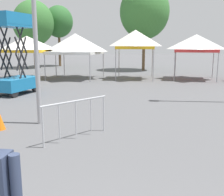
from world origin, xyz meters
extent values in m
cylinder|color=#9E9EA3|center=(-12.36, 20.44, 1.05)|extent=(0.06, 0.06, 2.10)
cylinder|color=#9E9EA3|center=(-7.49, 16.16, 1.07)|extent=(0.06, 0.06, 2.15)
cylinder|color=#9E9EA3|center=(-10.62, 19.29, 1.07)|extent=(0.06, 0.06, 2.15)
cylinder|color=#9E9EA3|center=(-7.49, 19.29, 1.07)|extent=(0.06, 0.06, 2.15)
pyramid|color=white|center=(-9.06, 17.72, 2.64)|extent=(3.29, 3.29, 0.98)
cube|color=yellow|center=(-9.06, 17.72, 2.05)|extent=(3.26, 3.26, 0.20)
cylinder|color=#9E9EA3|center=(-7.33, 16.72, 1.01)|extent=(0.06, 0.06, 2.02)
cylinder|color=#9E9EA3|center=(-4.02, 16.45, 1.01)|extent=(0.06, 0.06, 2.02)
cylinder|color=#9E9EA3|center=(-7.07, 20.03, 1.01)|extent=(0.06, 0.06, 2.02)
cylinder|color=#9E9EA3|center=(-3.75, 19.77, 1.01)|extent=(0.06, 0.06, 2.02)
pyramid|color=white|center=(-5.54, 18.24, 2.66)|extent=(3.76, 3.76, 1.29)
cube|color=white|center=(-5.54, 18.24, 1.92)|extent=(3.72, 3.72, 0.20)
cylinder|color=#9E9EA3|center=(-2.41, 17.41, 1.20)|extent=(0.06, 0.06, 2.40)
cylinder|color=#9E9EA3|center=(0.19, 17.54, 1.20)|extent=(0.06, 0.06, 2.40)
cylinder|color=#9E9EA3|center=(-2.54, 20.01, 1.20)|extent=(0.06, 0.06, 2.40)
cylinder|color=#9E9EA3|center=(0.06, 20.14, 1.20)|extent=(0.06, 0.06, 2.40)
pyramid|color=white|center=(-1.17, 18.78, 2.97)|extent=(2.87, 2.87, 1.16)
cube|color=yellow|center=(-1.17, 18.78, 2.30)|extent=(2.84, 2.84, 0.20)
cylinder|color=#9E9EA3|center=(1.63, 17.94, 1.09)|extent=(0.06, 0.06, 2.18)
cylinder|color=#9E9EA3|center=(4.44, 17.72, 1.09)|extent=(0.06, 0.06, 2.18)
cylinder|color=#9E9EA3|center=(1.85, 20.75, 1.09)|extent=(0.06, 0.06, 2.18)
cylinder|color=#9E9EA3|center=(4.66, 20.53, 1.09)|extent=(0.06, 0.06, 2.18)
pyramid|color=white|center=(3.15, 19.24, 2.70)|extent=(3.18, 3.18, 1.05)
cube|color=red|center=(3.15, 19.24, 2.08)|extent=(3.15, 3.15, 0.20)
cylinder|color=black|center=(-6.33, 10.53, 0.24)|extent=(0.27, 0.51, 0.48)
cylinder|color=black|center=(-7.17, 12.45, 0.24)|extent=(0.27, 0.51, 0.48)
cylinder|color=black|center=(-6.00, 12.22, 0.24)|extent=(0.27, 0.51, 0.48)
cube|color=#1972AD|center=(-6.75, 11.49, 0.54)|extent=(1.82, 2.53, 0.60)
cylinder|color=black|center=(-7.23, 11.58, 1.25)|extent=(0.25, 0.89, 1.65)
cylinder|color=black|center=(-7.23, 11.58, 1.25)|extent=(0.25, 0.89, 1.65)
cylinder|color=black|center=(-6.27, 11.39, 1.25)|extent=(0.25, 0.89, 1.65)
cylinder|color=black|center=(-6.27, 11.39, 1.25)|extent=(0.25, 0.89, 1.65)
cylinder|color=black|center=(-7.23, 11.58, 2.07)|extent=(0.25, 0.89, 1.65)
cylinder|color=black|center=(-7.23, 11.58, 2.07)|extent=(0.25, 0.89, 1.65)
cylinder|color=black|center=(-6.27, 11.39, 2.07)|extent=(0.25, 0.89, 1.65)
cylinder|color=black|center=(-6.27, 11.39, 2.07)|extent=(0.25, 0.89, 1.65)
cylinder|color=black|center=(-7.23, 11.58, 2.89)|extent=(0.25, 0.89, 1.65)
cylinder|color=black|center=(-7.23, 11.58, 2.89)|extent=(0.25, 0.89, 1.65)
cylinder|color=black|center=(-6.27, 11.39, 2.89)|extent=(0.25, 0.89, 1.65)
cylinder|color=black|center=(-6.27, 11.39, 2.89)|extent=(0.25, 0.89, 1.65)
cube|color=#1972AD|center=(-6.75, 11.49, 3.42)|extent=(1.73, 2.40, 0.12)
cube|color=#1972AD|center=(-6.55, 12.53, 3.76)|extent=(1.32, 0.32, 0.55)
cube|color=#1972AD|center=(-7.38, 11.61, 3.76)|extent=(0.48, 2.16, 0.55)
cube|color=#1972AD|center=(-6.12, 11.36, 3.76)|extent=(0.48, 2.16, 0.55)
cylinder|color=#2D3851|center=(-0.84, 0.68, 1.24)|extent=(0.11, 0.11, 0.56)
cylinder|color=brown|center=(-0.92, 25.69, 1.84)|extent=(0.28, 0.28, 3.68)
ellipsoid|color=#387233|center=(-0.92, 25.69, 5.55)|extent=(4.69, 4.69, 5.16)
cylinder|color=brown|center=(-10.84, 29.43, 1.87)|extent=(0.28, 0.28, 3.75)
ellipsoid|color=#2D662D|center=(-10.84, 29.43, 5.05)|extent=(3.25, 3.25, 3.58)
cylinder|color=brown|center=(-12.52, 26.43, 1.50)|extent=(0.28, 0.28, 3.00)
ellipsoid|color=#387233|center=(-12.52, 26.43, 4.70)|extent=(4.24, 4.24, 4.67)
cylinder|color=#B7BABF|center=(-1.66, 5.34, 1.05)|extent=(1.32, 1.69, 0.05)
cylinder|color=#B7BABF|center=(-1.05, 6.13, 0.53)|extent=(0.04, 0.04, 1.05)
cylinder|color=#B7BABF|center=(-2.27, 4.55, 0.53)|extent=(0.04, 0.04, 1.05)
cylinder|color=#B7BABF|center=(-1.34, 5.76, 0.58)|extent=(0.04, 0.04, 0.92)
cylinder|color=#B7BABF|center=(-1.66, 5.34, 0.58)|extent=(0.04, 0.04, 0.92)
cylinder|color=#B7BABF|center=(-1.98, 4.93, 0.58)|extent=(0.04, 0.04, 0.92)
cone|color=orange|center=(-4.17, 5.74, 0.29)|extent=(0.32, 0.32, 0.57)
camera|label=1|loc=(0.48, -1.59, 2.55)|focal=44.14mm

